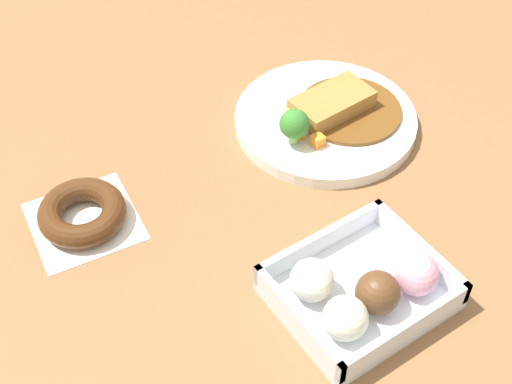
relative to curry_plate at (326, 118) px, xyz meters
The scene contains 4 objects.
ground_plane 0.22m from the curry_plate, 137.17° to the right, with size 1.60×1.60×0.00m, color brown.
curry_plate is the anchor object (origin of this frame).
donut_box 0.30m from the curry_plate, 120.82° to the right, with size 0.18×0.15×0.06m.
chocolate_ring_donut 0.36m from the curry_plate, behind, with size 0.14×0.14×0.03m.
Camera 1 is at (-0.35, -0.43, 0.67)m, focal length 50.87 mm.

